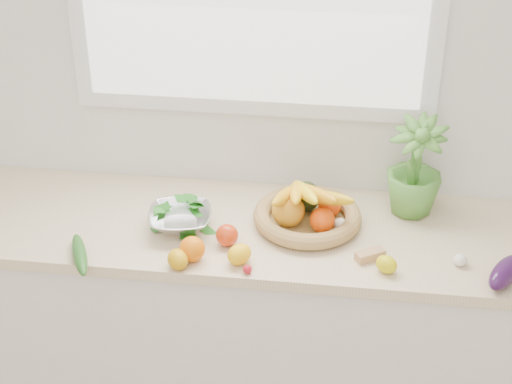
# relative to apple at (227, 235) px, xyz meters

# --- Properties ---
(back_wall) EXTENTS (4.50, 0.02, 2.70)m
(back_wall) POSITION_rel_apple_xyz_m (0.03, 0.43, 0.41)
(back_wall) COLOR white
(back_wall) RESTS_ON ground
(counter_cabinet) EXTENTS (2.20, 0.58, 0.86)m
(counter_cabinet) POSITION_rel_apple_xyz_m (0.03, 0.13, -0.51)
(counter_cabinet) COLOR silver
(counter_cabinet) RESTS_ON ground
(countertop) EXTENTS (2.24, 0.62, 0.04)m
(countertop) POSITION_rel_apple_xyz_m (0.03, 0.13, -0.06)
(countertop) COLOR beige
(countertop) RESTS_ON counter_cabinet
(orange_loose) EXTENTS (0.11, 0.11, 0.09)m
(orange_loose) POSITION_rel_apple_xyz_m (-0.10, -0.10, 0.00)
(orange_loose) COLOR orange
(orange_loose) RESTS_ON countertop
(lemon_a) EXTENTS (0.10, 0.10, 0.07)m
(lemon_a) POSITION_rel_apple_xyz_m (-0.14, -0.15, -0.01)
(lemon_a) COLOR #D1940B
(lemon_a) RESTS_ON countertop
(lemon_b) EXTENTS (0.11, 0.11, 0.07)m
(lemon_b) POSITION_rel_apple_xyz_m (0.06, -0.10, -0.00)
(lemon_b) COLOR #FEB90D
(lemon_b) RESTS_ON countertop
(lemon_c) EXTENTS (0.09, 0.09, 0.06)m
(lemon_c) POSITION_rel_apple_xyz_m (0.53, -0.09, -0.01)
(lemon_c) COLOR #CFC20B
(lemon_c) RESTS_ON countertop
(apple) EXTENTS (0.09, 0.09, 0.08)m
(apple) POSITION_rel_apple_xyz_m (0.00, 0.00, 0.00)
(apple) COLOR red
(apple) RESTS_ON countertop
(ginger) EXTENTS (0.10, 0.09, 0.03)m
(ginger) POSITION_rel_apple_xyz_m (0.48, -0.02, -0.02)
(ginger) COLOR tan
(ginger) RESTS_ON countertop
(garlic_a) EXTENTS (0.06, 0.06, 0.05)m
(garlic_a) POSITION_rel_apple_xyz_m (0.14, 0.07, -0.01)
(garlic_a) COLOR white
(garlic_a) RESTS_ON countertop
(garlic_b) EXTENTS (0.06, 0.06, 0.04)m
(garlic_b) POSITION_rel_apple_xyz_m (0.38, 0.14, -0.02)
(garlic_b) COLOR white
(garlic_b) RESTS_ON countertop
(garlic_c) EXTENTS (0.05, 0.05, 0.04)m
(garlic_c) POSITION_rel_apple_xyz_m (0.77, -0.02, -0.02)
(garlic_c) COLOR white
(garlic_c) RESTS_ON countertop
(eggplant) EXTENTS (0.16, 0.21, 0.08)m
(eggplant) POSITION_rel_apple_xyz_m (0.90, -0.09, 0.00)
(eggplant) COLOR #2E103A
(eggplant) RESTS_ON countertop
(cucumber) EXTENTS (0.14, 0.24, 0.04)m
(cucumber) POSITION_rel_apple_xyz_m (-0.47, -0.15, -0.02)
(cucumber) COLOR #1B5619
(cucumber) RESTS_ON countertop
(radish) EXTENTS (0.04, 0.04, 0.03)m
(radish) POSITION_rel_apple_xyz_m (0.09, -0.15, -0.02)
(radish) COLOR red
(radish) RESTS_ON countertop
(potted_herb) EXTENTS (0.25, 0.25, 0.36)m
(potted_herb) POSITION_rel_apple_xyz_m (0.62, 0.29, 0.15)
(potted_herb) COLOR #4F8F34
(potted_herb) RESTS_ON countertop
(fruit_basket) EXTENTS (0.50, 0.50, 0.19)m
(fruit_basket) POSITION_rel_apple_xyz_m (0.26, 0.16, 0.02)
(fruit_basket) COLOR tan
(fruit_basket) RESTS_ON countertop
(colander_with_spinach) EXTENTS (0.25, 0.25, 0.12)m
(colander_with_spinach) POSITION_rel_apple_xyz_m (-0.18, 0.07, 0.02)
(colander_with_spinach) COLOR silver
(colander_with_spinach) RESTS_ON countertop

